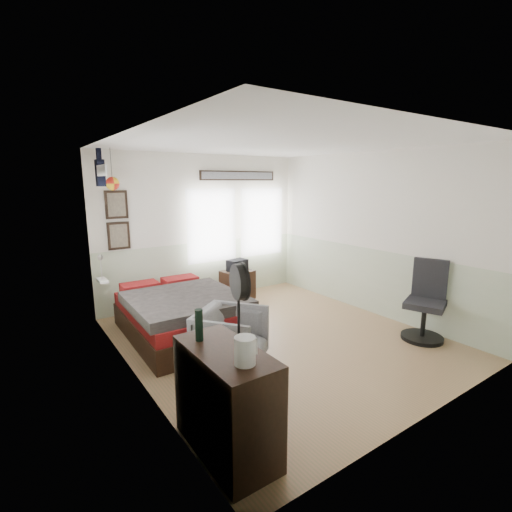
# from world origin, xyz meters

# --- Properties ---
(ground_plane) EXTENTS (4.00, 4.50, 0.01)m
(ground_plane) POSITION_xyz_m (0.00, 0.00, -0.01)
(ground_plane) COLOR #9B7E53
(room_shell) EXTENTS (4.02, 4.52, 2.71)m
(room_shell) POSITION_xyz_m (-0.08, 0.19, 1.61)
(room_shell) COLOR silver
(room_shell) RESTS_ON ground_plane
(wall_decor) EXTENTS (3.55, 1.32, 1.44)m
(wall_decor) POSITION_xyz_m (-1.10, 1.96, 2.10)
(wall_decor) COLOR black
(wall_decor) RESTS_ON room_shell
(bed) EXTENTS (1.51, 2.05, 0.65)m
(bed) POSITION_xyz_m (-1.09, 0.89, 0.32)
(bed) COLOR #341C12
(bed) RESTS_ON ground_plane
(dresser) EXTENTS (0.48, 1.00, 0.90)m
(dresser) POSITION_xyz_m (-1.74, -1.54, 0.45)
(dresser) COLOR #341C12
(dresser) RESTS_ON ground_plane
(armchair) EXTENTS (1.07, 1.08, 0.71)m
(armchair) POSITION_xyz_m (-0.95, -0.30, 0.35)
(armchair) COLOR slate
(armchair) RESTS_ON ground_plane
(nightstand) EXTENTS (0.60, 0.51, 0.55)m
(nightstand) POSITION_xyz_m (0.48, 1.87, 0.28)
(nightstand) COLOR #341C12
(nightstand) RESTS_ON ground_plane
(task_chair) EXTENTS (0.65, 0.65, 1.14)m
(task_chair) POSITION_xyz_m (1.72, -1.19, 0.46)
(task_chair) COLOR black
(task_chair) RESTS_ON ground_plane
(kettle) EXTENTS (0.18, 0.16, 0.21)m
(kettle) POSITION_xyz_m (-1.74, -1.83, 1.01)
(kettle) COLOR silver
(kettle) RESTS_ON dresser
(bottle) EXTENTS (0.07, 0.07, 0.27)m
(bottle) POSITION_xyz_m (-1.83, -1.26, 1.04)
(bottle) COLOR black
(bottle) RESTS_ON dresser
(stand_fan) EXTENTS (0.14, 0.29, 0.72)m
(stand_fan) POSITION_xyz_m (-1.66, -1.64, 1.46)
(stand_fan) COLOR black
(stand_fan) RESTS_ON dresser
(black_bag) EXTENTS (0.40, 0.30, 0.21)m
(black_bag) POSITION_xyz_m (0.48, 1.87, 0.66)
(black_bag) COLOR black
(black_bag) RESTS_ON nightstand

